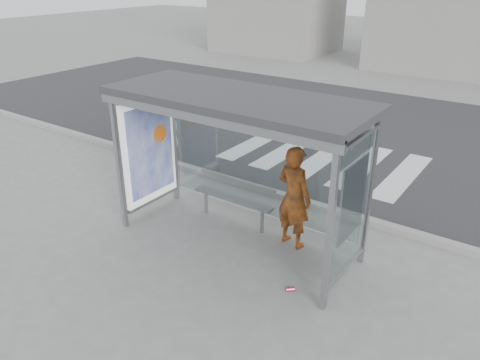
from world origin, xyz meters
name	(u,v)px	position (x,y,z in m)	size (l,w,h in m)	color
ground	(236,243)	(0.00, 0.00, 0.00)	(80.00, 80.00, 0.00)	slate
road	(378,135)	(0.00, 7.00, 0.00)	(30.00, 10.00, 0.01)	#252527
curb	(291,198)	(0.00, 1.95, 0.06)	(30.00, 0.18, 0.12)	gray
crosswalk	(323,158)	(-0.50, 4.50, 0.00)	(4.55, 3.00, 0.00)	silver
bus_shelter	(219,129)	(-0.37, 0.06, 1.98)	(4.25, 1.65, 2.62)	gray
building_center	(473,13)	(0.00, 18.00, 2.50)	(8.00, 5.00, 5.00)	gray
person	(294,197)	(0.80, 0.54, 0.90)	(0.65, 0.43, 1.80)	red
bench	(234,198)	(-0.45, 0.56, 0.51)	(1.65, 0.24, 0.85)	slate
soda_can	(290,289)	(1.43, -0.63, 0.03)	(0.07, 0.07, 0.12)	#ED456E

